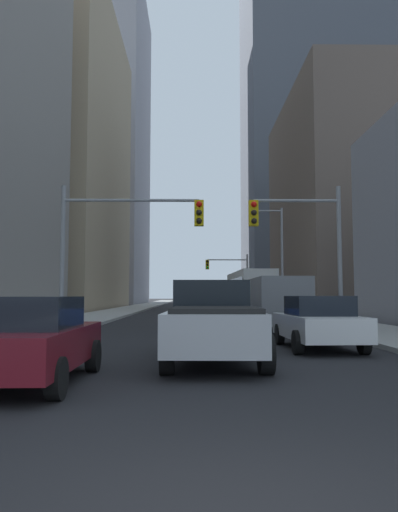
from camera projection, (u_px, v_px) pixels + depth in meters
name	position (u px, v px, depth m)	size (l,w,h in m)	color
sidewalk_left	(131.00, 309.00, 52.80)	(3.82, 160.00, 0.15)	#9E9E99
sidewalk_right	(261.00, 309.00, 52.97)	(3.82, 160.00, 0.15)	#9E9E99
city_bus	(250.00, 290.00, 40.12)	(2.85, 11.57, 3.40)	silver
pickup_truck_silver	(213.00, 321.00, 11.47)	(2.20, 5.46, 1.90)	#B7BABF
cargo_van_grey	(277.00, 301.00, 20.87)	(2.16, 5.23, 2.26)	slate
sedan_maroon	(28.00, 340.00, 8.59)	(1.95, 4.22, 1.52)	maroon
sedan_white	(318.00, 322.00, 14.13)	(1.95, 4.25, 1.52)	white
sedan_blue	(202.00, 312.00, 21.93)	(1.95, 4.24, 1.52)	navy
traffic_signal_near_left	(126.00, 231.00, 19.98)	(5.80, 0.44, 6.00)	gray
traffic_signal_near_right	(300.00, 234.00, 20.06)	(3.78, 0.44, 6.00)	gray
traffic_signal_far_right	(229.00, 272.00, 54.04)	(4.67, 0.44, 6.00)	gray
street_lamp_right	(277.00, 251.00, 33.56)	(2.21, 0.32, 7.50)	gray
building_left_mid_office	(8.00, 159.00, 54.53)	(23.54, 27.83, 33.07)	tan
building_left_far_tower	(81.00, 145.00, 92.12)	(23.42, 27.50, 58.96)	#93939E
building_right_mid_block	(369.00, 204.00, 51.79)	(17.22, 23.77, 22.23)	#66564C
building_right_far_highrise	(315.00, 122.00, 92.51)	(25.87, 22.52, 67.89)	#4C515B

